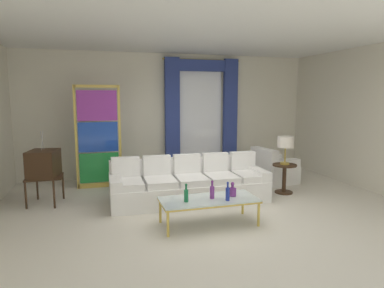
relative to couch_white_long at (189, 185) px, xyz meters
The scene contains 17 objects.
ground_plane 0.79m from the couch_white_long, 76.38° to the right, with size 16.00×16.00×0.00m, color silver.
wall_rear 2.65m from the couch_white_long, 85.87° to the left, with size 8.00×0.12×3.00m, color silver.
wall_right 4.01m from the couch_white_long, ahead, with size 0.12×7.00×3.00m, color silver.
ceiling_slab 2.72m from the couch_white_long, 29.61° to the left, with size 8.00×7.60×0.04m, color white.
curtained_window 2.79m from the couch_white_long, 66.39° to the left, with size 2.00×0.17×2.70m.
couch_white_long is the anchor object (origin of this frame).
coffee_table 1.26m from the couch_white_long, 91.68° to the right, with size 1.48×0.65×0.41m.
bottle_blue_decanter 1.29m from the couch_white_long, 89.43° to the right, with size 0.07×0.07×0.28m.
bottle_crystal_tall 1.39m from the couch_white_long, 107.38° to the right, with size 0.06×0.06×0.28m.
bottle_amber_squat 1.46m from the couch_white_long, 82.03° to the right, with size 0.06×0.06×0.29m.
bottle_ruby_flask 1.29m from the couch_white_long, 73.42° to the right, with size 0.12×0.12×0.22m.
vintage_tv 2.68m from the couch_white_long, 168.24° to the left, with size 0.62×0.68×1.35m.
armchair_white 2.34m from the couch_white_long, 19.06° to the left, with size 0.92×0.91×0.80m.
stained_glass_divider 2.28m from the couch_white_long, 138.07° to the left, with size 0.95×0.05×2.20m.
peacock_figurine 1.55m from the couch_white_long, 136.95° to the left, with size 0.44×0.60×0.50m.
round_side_table 2.00m from the couch_white_long, ahead, with size 0.48×0.48×0.59m.
table_lamp_brass 2.13m from the couch_white_long, ahead, with size 0.32×0.32×0.57m.
Camera 1 is at (-1.85, -5.27, 1.96)m, focal length 31.56 mm.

